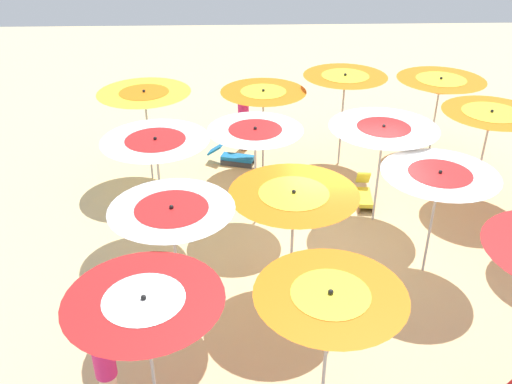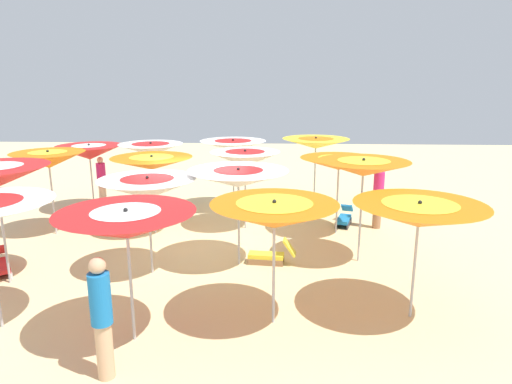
{
  "view_description": "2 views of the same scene",
  "coord_description": "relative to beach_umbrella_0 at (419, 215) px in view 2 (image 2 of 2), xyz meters",
  "views": [
    {
      "loc": [
        2.14,
        9.48,
        6.79
      ],
      "look_at": [
        1.78,
        -0.94,
        0.85
      ],
      "focal_mm": 39.68,
      "sensor_mm": 36.0,
      "label": 1
    },
    {
      "loc": [
        -10.72,
        -2.0,
        4.18
      ],
      "look_at": [
        1.19,
        -1.42,
        1.22
      ],
      "focal_mm": 32.07,
      "sensor_mm": 36.0,
      "label": 2
    }
  ],
  "objects": [
    {
      "name": "beach_umbrella_1",
      "position": [
        2.59,
        0.5,
        0.31
      ],
      "size": [
        2.08,
        2.08,
        2.46
      ],
      "color": "#B2B2B7",
      "rests_on": "ground"
    },
    {
      "name": "beach_umbrella_10",
      "position": [
        4.35,
        5.81,
        0.06
      ],
      "size": [
        2.19,
        2.19,
        2.2
      ],
      "color": "#B2B2B7",
      "rests_on": "ground"
    },
    {
      "name": "beach_umbrella_2",
      "position": [
        4.62,
        0.78,
        0.04
      ],
      "size": [
        2.1,
        2.1,
        2.18
      ],
      "color": "#B2B2B7",
      "rests_on": "ground"
    },
    {
      "name": "lounger_2",
      "position": [
        1.52,
        8.51,
        -1.73
      ],
      "size": [
        1.16,
        0.96,
        0.52
      ],
      "rotation": [
        0.0,
        0.0,
        3.77
      ],
      "color": "silver",
      "rests_on": "ground"
    },
    {
      "name": "beach_umbrella_5",
      "position": [
        2.27,
        3.3,
        0.11
      ],
      "size": [
        2.25,
        2.25,
        2.28
      ],
      "color": "#B2B2B7",
      "rests_on": "ground"
    },
    {
      "name": "beach_umbrella_8",
      "position": [
        -0.97,
        4.76,
        0.07
      ],
      "size": [
        2.17,
        2.17,
        2.26
      ],
      "color": "#B2B2B7",
      "rests_on": "ground"
    },
    {
      "name": "beach_umbrella_14",
      "position": [
        4.15,
        8.55,
        0.16
      ],
      "size": [
        1.92,
        1.92,
        2.35
      ],
      "color": "#B2B2B7",
      "rests_on": "ground"
    },
    {
      "name": "beach_umbrella_6",
      "position": [
        4.9,
        3.33,
        0.1
      ],
      "size": [
        1.96,
        1.96,
        2.29
      ],
      "color": "#B2B2B7",
      "rests_on": "ground"
    },
    {
      "name": "lounger_0",
      "position": [
        2.33,
        2.58,
        -1.71
      ],
      "size": [
        0.43,
        1.13,
        0.62
      ],
      "rotation": [
        0.0,
        0.0,
        7.76
      ],
      "color": "olive",
      "rests_on": "ground"
    },
    {
      "name": "ground",
      "position": [
        3.11,
        4.43,
        -1.94
      ],
      "size": [
        39.01,
        39.01,
        0.04
      ],
      "primitive_type": "cube",
      "color": "beige"
    },
    {
      "name": "beach_umbrella_9",
      "position": [
        1.69,
        5.18,
        0.01
      ],
      "size": [
        2.09,
        2.09,
        2.2
      ],
      "color": "#B2B2B7",
      "rests_on": "ground"
    },
    {
      "name": "beachgoer_2",
      "position": [
        -1.97,
        4.85,
        -0.94
      ],
      "size": [
        0.3,
        0.3,
        1.84
      ],
      "rotation": [
        0.0,
        0.0,
        0.98
      ],
      "color": "#D8A87F",
      "rests_on": "ground"
    },
    {
      "name": "beach_umbrella_3",
      "position": [
        7.44,
        1.18,
        0.2
      ],
      "size": [
        2.2,
        2.2,
        2.34
      ],
      "color": "#B2B2B7",
      "rests_on": "ground"
    },
    {
      "name": "beach_umbrella_11",
      "position": [
        6.31,
        6.37,
        0.14
      ],
      "size": [
        1.99,
        1.99,
        2.29
      ],
      "color": "#B2B2B7",
      "rests_on": "ground"
    },
    {
      "name": "beach_umbrella_0",
      "position": [
        0.0,
        0.0,
        0.0
      ],
      "size": [
        2.26,
        2.26,
        2.18
      ],
      "color": "#B2B2B7",
      "rests_on": "ground"
    },
    {
      "name": "lounger_1",
      "position": [
        5.37,
        0.45,
        -1.72
      ],
      "size": [
        1.28,
        0.69,
        0.52
      ],
      "rotation": [
        0.0,
        0.0,
        9.13
      ],
      "color": "#333338",
      "rests_on": "ground"
    },
    {
      "name": "beachgoer_0",
      "position": [
        7.11,
        8.34,
        -1.05
      ],
      "size": [
        0.3,
        0.3,
        1.67
      ],
      "rotation": [
        0.0,
        0.0,
        2.51
      ],
      "color": "beige",
      "rests_on": "ground"
    },
    {
      "name": "beach_umbrella_15",
      "position": [
        6.47,
        8.4,
        0.0
      ],
      "size": [
        2.05,
        2.05,
        2.2
      ],
      "color": "#B2B2B7",
      "rests_on": "ground"
    },
    {
      "name": "beach_umbrella_7",
      "position": [
        6.85,
        3.86,
        0.19
      ],
      "size": [
        2.12,
        2.12,
        2.33
      ],
      "color": "#B2B2B7",
      "rests_on": "ground"
    },
    {
      "name": "beachgoer_1",
      "position": [
        5.1,
        -0.44,
        -0.92
      ],
      "size": [
        0.3,
        0.3,
        1.88
      ],
      "rotation": [
        0.0,
        0.0,
        1.15
      ],
      "color": "#A3704C",
      "rests_on": "ground"
    },
    {
      "name": "beach_umbrella_4",
      "position": [
        -0.31,
        2.47,
        0.06
      ],
      "size": [
        2.15,
        2.15,
        2.25
      ],
      "color": "#B2B2B7",
      "rests_on": "ground"
    }
  ]
}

